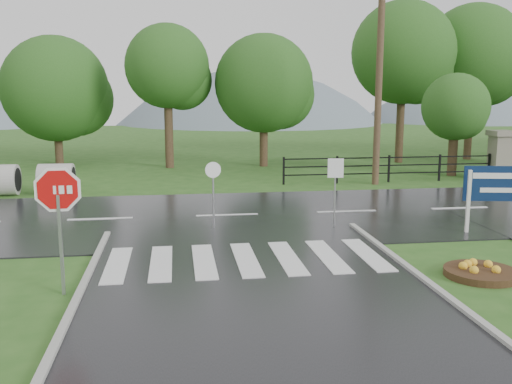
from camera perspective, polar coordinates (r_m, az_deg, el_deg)
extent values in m
plane|color=#2C571D|center=(9.07, 3.05, -16.19)|extent=(120.00, 120.00, 0.00)
cube|color=black|center=(18.49, -2.90, -2.45)|extent=(90.00, 8.00, 0.04)
cube|color=silver|center=(13.64, -13.70, -7.05)|extent=(0.50, 2.80, 0.02)
cube|color=silver|center=(13.57, -9.47, -6.98)|extent=(0.50, 2.80, 0.02)
cube|color=silver|center=(13.58, -5.22, -6.88)|extent=(0.50, 2.80, 0.02)
cube|color=silver|center=(13.66, -1.00, -6.73)|extent=(0.50, 2.80, 0.02)
cube|color=silver|center=(13.81, 3.15, -6.55)|extent=(0.50, 2.80, 0.02)
cube|color=silver|center=(14.03, 7.19, -6.35)|extent=(0.50, 2.80, 0.02)
cube|color=silver|center=(14.32, 11.07, -6.12)|extent=(0.50, 2.80, 0.02)
cube|color=gray|center=(28.23, 23.19, 3.16)|extent=(0.80, 0.80, 2.00)
cube|color=#6B6659|center=(28.13, 23.35, 5.43)|extent=(1.00, 1.00, 0.24)
cube|color=black|center=(25.98, 13.13, 1.85)|extent=(9.50, 0.05, 0.05)
cube|color=black|center=(25.94, 13.16, 2.61)|extent=(9.50, 0.05, 0.05)
cube|color=black|center=(25.90, 13.19, 3.38)|extent=(9.50, 0.05, 0.05)
cube|color=black|center=(24.65, 2.78, 2.13)|extent=(0.08, 0.08, 1.20)
cube|color=black|center=(28.02, 22.25, 2.36)|extent=(0.08, 0.08, 1.20)
sphere|color=slate|center=(76.62, -0.53, -6.02)|extent=(48.00, 48.00, 48.00)
sphere|color=slate|center=(83.83, 18.82, -2.12)|extent=(36.00, 36.00, 36.00)
cylinder|color=#9E9B93|center=(24.19, -24.21, 1.10)|extent=(1.30, 1.20, 1.20)
cylinder|color=#9E9B93|center=(23.69, -19.33, 1.25)|extent=(1.30, 1.20, 1.20)
cube|color=#939399|center=(11.90, -18.92, -5.08)|extent=(0.06, 0.06, 2.03)
cylinder|color=white|center=(11.68, -19.22, 0.23)|extent=(1.21, 0.11, 1.22)
cylinder|color=#B80D0C|center=(11.67, -19.23, 0.22)|extent=(1.06, 0.11, 1.06)
cube|color=silver|center=(17.18, 20.47, -0.94)|extent=(0.11, 0.11, 1.83)
cube|color=#0A1E45|center=(17.59, 23.45, 0.77)|extent=(2.16, 0.47, 1.01)
cube|color=white|center=(17.53, 23.56, 1.49)|extent=(1.71, 0.34, 0.16)
cube|color=white|center=(17.59, 23.47, 0.17)|extent=(1.26, 0.25, 0.14)
cylinder|color=#332111|center=(13.53, 21.57, -7.54)|extent=(1.59, 1.59, 0.16)
cube|color=#939399|center=(16.88, 7.88, -0.37)|extent=(0.04, 0.04, 1.95)
cube|color=white|center=(16.73, 7.97, 2.38)|extent=(0.46, 0.10, 0.56)
cylinder|color=#939399|center=(16.61, -4.29, -0.63)|extent=(0.06, 0.06, 1.86)
cylinder|color=white|center=(16.46, -4.32, 2.22)|extent=(0.46, 0.09, 0.46)
cylinder|color=#473523|center=(24.99, 12.19, 10.65)|extent=(0.29, 0.29, 8.69)
cylinder|color=#3D2B1C|center=(28.76, 19.10, 4.26)|extent=(0.42, 0.42, 2.72)
sphere|color=#215119|center=(28.64, 19.32, 8.06)|extent=(3.15, 3.15, 3.15)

